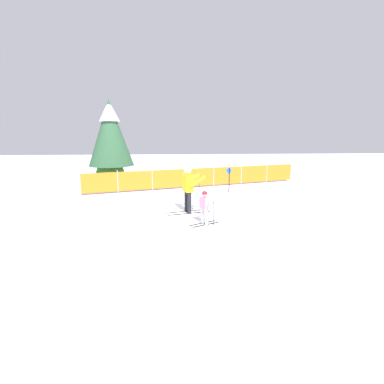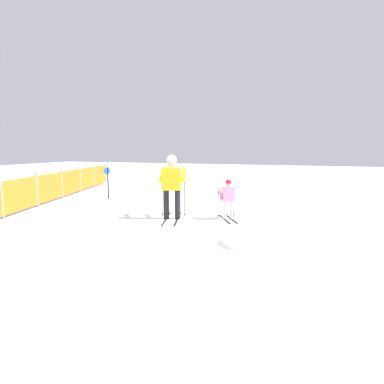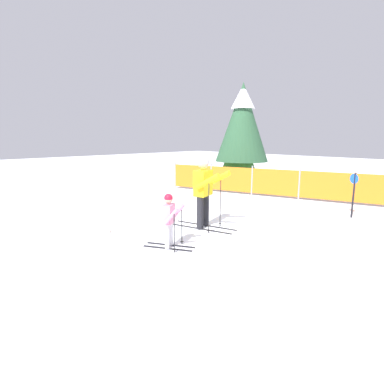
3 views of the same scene
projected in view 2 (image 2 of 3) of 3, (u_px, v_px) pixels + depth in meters
The scene contains 6 objects.
ground_plane at pixel (164, 219), 8.54m from camera, with size 60.00×60.00×0.00m, color white.
skier_adult at pixel (172, 181), 8.39m from camera, with size 1.75×0.94×1.82m.
skier_child at pixel (228, 196), 8.37m from camera, with size 1.05×0.74×1.14m.
safety_fence at pixel (50, 187), 11.02m from camera, with size 11.93×3.70×1.16m.
trail_marker at pixel (108, 179), 11.78m from camera, with size 0.26×0.14×1.28m.
snow_mound at pixel (240, 243), 6.31m from camera, with size 1.02×0.87×0.41m, color white.
Camera 2 is at (-7.59, -3.55, 1.98)m, focal length 28.00 mm.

